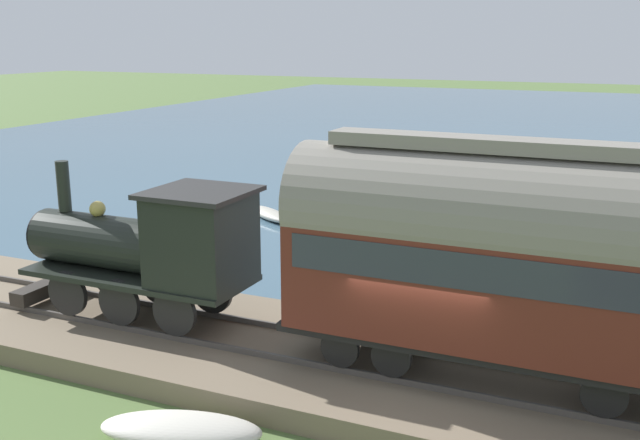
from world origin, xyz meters
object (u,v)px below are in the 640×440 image
passenger_coach (507,251)px  rowboat_far_out (430,245)px  steam_locomotive (152,245)px  rowboat_off_pier (222,243)px  beached_dinghy (181,430)px  rowboat_mid_harbor (270,214)px

passenger_coach → rowboat_far_out: size_ratio=3.43×
steam_locomotive → rowboat_off_pier: bearing=20.1°
beached_dinghy → rowboat_off_pier: bearing=27.9°
passenger_coach → rowboat_mid_harbor: size_ratio=2.92×
beached_dinghy → rowboat_mid_harbor: bearing=22.4°
passenger_coach → rowboat_off_pier: bearing=55.4°
steam_locomotive → beached_dinghy: 4.91m
rowboat_far_out → beached_dinghy: size_ratio=0.79×
passenger_coach → beached_dinghy: 6.39m
steam_locomotive → rowboat_far_out: size_ratio=2.43×
steam_locomotive → rowboat_off_pier: size_ratio=2.48×
passenger_coach → rowboat_off_pier: (6.98, 10.14, -2.81)m
steam_locomotive → rowboat_mid_harbor: steam_locomotive is taller
steam_locomotive → rowboat_off_pier: (6.98, 2.55, -2.04)m
rowboat_far_out → rowboat_mid_harbor: (1.73, 6.65, -0.02)m
rowboat_off_pier → beached_dinghy: size_ratio=0.78×
passenger_coach → rowboat_far_out: passenger_coach is taller
steam_locomotive → rowboat_far_out: 10.31m
rowboat_far_out → beached_dinghy: bearing=-136.0°
steam_locomotive → rowboat_off_pier: steam_locomotive is taller
passenger_coach → beached_dinghy: (-3.37, 4.65, -2.79)m
steam_locomotive → rowboat_far_out: steam_locomotive is taller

